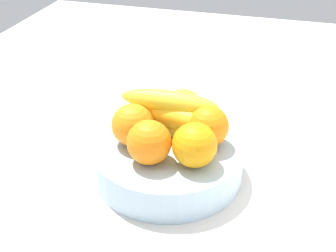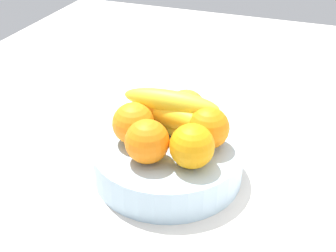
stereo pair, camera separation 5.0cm
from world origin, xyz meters
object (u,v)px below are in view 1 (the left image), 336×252
(orange_back_left, at_px, (184,109))
(jar_lid, at_px, (147,107))
(orange_front_left, at_px, (149,142))
(banana_bunch, at_px, (173,115))
(fruit_bowl, at_px, (168,161))
(orange_back_right, at_px, (152,110))
(orange_front_right, at_px, (195,145))
(orange_top_stack, at_px, (133,125))
(orange_center, at_px, (207,127))

(orange_back_left, relative_size, jar_lid, 1.08)
(orange_back_left, bearing_deg, jar_lid, -140.76)
(orange_front_left, relative_size, orange_back_left, 1.00)
(orange_back_left, height_order, banana_bunch, banana_bunch)
(fruit_bowl, height_order, orange_back_right, orange_back_right)
(jar_lid, bearing_deg, orange_front_right, 32.82)
(orange_back_right, distance_m, banana_bunch, 0.04)
(orange_front_right, height_order, orange_top_stack, same)
(orange_back_left, xyz_separation_m, jar_lid, (-0.14, -0.12, -0.09))
(banana_bunch, bearing_deg, orange_front_left, -10.15)
(orange_front_right, relative_size, orange_top_stack, 1.00)
(orange_back_right, relative_size, banana_bunch, 0.39)
(jar_lid, bearing_deg, orange_back_left, 39.24)
(orange_front_right, bearing_deg, jar_lid, -147.18)
(orange_front_right, height_order, jar_lid, orange_front_right)
(orange_front_left, height_order, orange_top_stack, same)
(fruit_bowl, height_order, orange_front_left, orange_front_left)
(banana_bunch, bearing_deg, orange_back_left, 163.16)
(orange_center, height_order, orange_back_left, same)
(orange_back_right, bearing_deg, banana_bunch, 68.23)
(fruit_bowl, height_order, orange_center, orange_center)
(orange_back_right, bearing_deg, orange_front_right, 47.42)
(fruit_bowl, distance_m, orange_top_stack, 0.09)
(orange_front_right, xyz_separation_m, banana_bunch, (-0.07, -0.06, 0.01))
(orange_front_left, bearing_deg, jar_lid, -160.91)
(orange_center, xyz_separation_m, orange_back_right, (-0.03, -0.10, 0.00))
(fruit_bowl, xyz_separation_m, orange_front_left, (0.05, -0.02, 0.07))
(orange_front_left, xyz_separation_m, orange_back_right, (-0.10, -0.03, 0.00))
(orange_front_left, height_order, banana_bunch, banana_bunch)
(orange_front_right, relative_size, jar_lid, 1.08)
(fruit_bowl, relative_size, orange_front_left, 3.56)
(orange_back_left, distance_m, orange_back_right, 0.05)
(orange_front_right, bearing_deg, orange_back_left, -157.36)
(orange_back_right, distance_m, jar_lid, 0.19)
(orange_back_left, height_order, orange_top_stack, same)
(orange_top_stack, bearing_deg, banana_bunch, 125.31)
(fruit_bowl, height_order, banana_bunch, banana_bunch)
(orange_front_right, distance_m, orange_back_right, 0.13)
(orange_front_left, distance_m, orange_front_right, 0.07)
(orange_front_left, bearing_deg, banana_bunch, 169.85)
(orange_back_left, bearing_deg, orange_front_left, -12.15)
(orange_front_left, height_order, orange_center, same)
(orange_back_right, bearing_deg, fruit_bowl, 39.87)
(orange_center, bearing_deg, orange_back_left, -132.70)
(orange_front_right, height_order, orange_back_right, same)
(orange_front_left, bearing_deg, orange_center, 131.91)
(orange_center, relative_size, banana_bunch, 0.39)
(orange_top_stack, bearing_deg, fruit_bowl, 95.54)
(jar_lid, bearing_deg, fruit_bowl, 26.83)
(orange_front_left, bearing_deg, orange_top_stack, -135.24)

